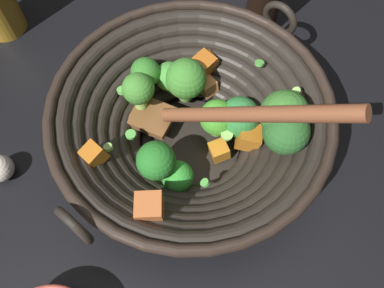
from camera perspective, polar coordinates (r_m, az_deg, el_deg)
ground_plane at (r=0.57m, az=-0.15°, el=-0.05°), size 4.00×4.00×0.00m
wok at (r=0.51m, az=0.16°, el=3.36°), size 0.36×0.39×0.21m
garlic_bulb at (r=0.59m, az=-25.75°, el=-3.15°), size 0.04×0.04×0.04m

